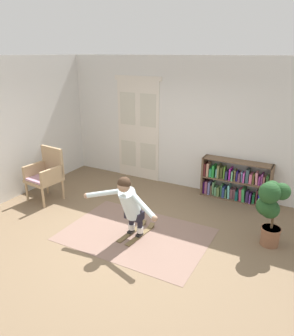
{
  "coord_description": "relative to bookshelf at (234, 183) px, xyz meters",
  "views": [
    {
      "loc": [
        2.55,
        -3.94,
        2.96
      ],
      "look_at": [
        0.05,
        0.67,
        1.05
      ],
      "focal_mm": 34.24,
      "sensor_mm": 36.0,
      "label": 1
    }
  ],
  "objects": [
    {
      "name": "potted_plant",
      "position": [
        0.92,
        -1.45,
        0.33
      ],
      "size": [
        0.48,
        0.5,
        1.1
      ],
      "color": "brown",
      "rests_on": "ground"
    },
    {
      "name": "person_skier",
      "position": [
        -1.11,
        -2.38,
        0.29
      ],
      "size": [
        1.44,
        0.67,
        1.08
      ],
      "color": "white",
      "rests_on": "skis_pair"
    },
    {
      "name": "wicker_chair",
      "position": [
        -3.46,
        -1.86,
        0.21
      ],
      "size": [
        0.66,
        0.66,
        1.1
      ],
      "color": "tan",
      "rests_on": "ground"
    },
    {
      "name": "ground_plane",
      "position": [
        -1.2,
        -2.39,
        -0.37
      ],
      "size": [
        7.2,
        7.2,
        0.0
      ],
      "primitive_type": "plane",
      "color": "brown"
    },
    {
      "name": "double_door",
      "position": [
        -2.4,
        0.15,
        0.86
      ],
      "size": [
        1.22,
        0.05,
        2.45
      ],
      "color": "beige",
      "rests_on": "ground"
    },
    {
      "name": "back_wall",
      "position": [
        -1.2,
        0.21,
        1.08
      ],
      "size": [
        6.0,
        0.1,
        2.9
      ],
      "primitive_type": "cube",
      "color": "silver",
      "rests_on": "ground"
    },
    {
      "name": "side_wall_left",
      "position": [
        -4.2,
        -1.99,
        1.08
      ],
      "size": [
        0.1,
        6.0,
        2.9
      ],
      "primitive_type": "cube",
      "color": "silver",
      "rests_on": "ground"
    },
    {
      "name": "rug",
      "position": [
        -1.09,
        -2.22,
        -0.37
      ],
      "size": [
        2.43,
        1.69,
        0.01
      ],
      "primitive_type": "cube",
      "color": "#816356",
      "rests_on": "ground"
    },
    {
      "name": "bookshelf",
      "position": [
        0.0,
        0.0,
        0.0
      ],
      "size": [
        1.43,
        0.3,
        0.86
      ],
      "color": "brown",
      "rests_on": "ground"
    },
    {
      "name": "skis_pair",
      "position": [
        -1.09,
        -2.19,
        -0.35
      ],
      "size": [
        0.35,
        0.79,
        0.07
      ],
      "color": "brown",
      "rests_on": "rug"
    }
  ]
}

